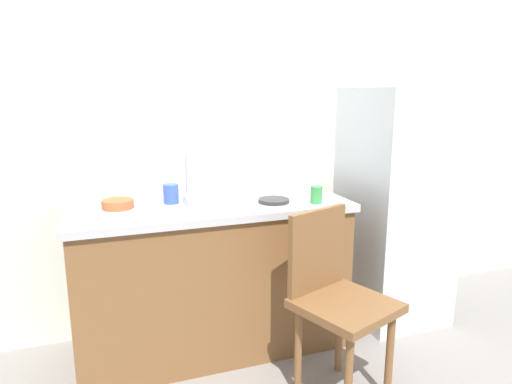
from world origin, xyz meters
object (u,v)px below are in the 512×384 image
(refrigerator, at_px, (394,205))
(cup_green, at_px, (316,195))
(hotplate, at_px, (274,201))
(chair, at_px, (336,295))
(terracotta_bowl, at_px, (118,204))
(dish_tray, at_px, (213,201))
(cup_blue, at_px, (171,194))

(refrigerator, distance_m, cup_green, 0.70)
(hotplate, distance_m, cup_green, 0.23)
(chair, height_order, terracotta_bowl, chair)
(refrigerator, distance_m, dish_tray, 1.20)
(refrigerator, height_order, hotplate, refrigerator)
(chair, bearing_deg, cup_blue, 113.49)
(dish_tray, bearing_deg, hotplate, -6.62)
(refrigerator, xyz_separation_m, cup_green, (-0.65, -0.20, 0.16))
(dish_tray, bearing_deg, cup_green, -13.64)
(refrigerator, bearing_deg, terracotta_bowl, 178.38)
(terracotta_bowl, relative_size, cup_green, 1.73)
(chair, relative_size, dish_tray, 3.18)
(chair, relative_size, hotplate, 5.24)
(dish_tray, xyz_separation_m, terracotta_bowl, (-0.48, 0.11, -0.00))
(hotplate, height_order, cup_green, cup_green)
(terracotta_bowl, bearing_deg, dish_tray, -13.56)
(chair, xyz_separation_m, dish_tray, (-0.45, 0.54, 0.37))
(hotplate, xyz_separation_m, cup_blue, (-0.53, 0.17, 0.04))
(hotplate, height_order, cup_blue, cup_blue)
(hotplate, bearing_deg, dish_tray, 173.38)
(terracotta_bowl, height_order, cup_blue, cup_blue)
(dish_tray, distance_m, cup_green, 0.55)
(dish_tray, bearing_deg, refrigerator, 3.26)
(dish_tray, bearing_deg, chair, -50.32)
(cup_green, bearing_deg, hotplate, 156.14)
(chair, bearing_deg, cup_green, 56.67)
(hotplate, bearing_deg, chair, -76.92)
(refrigerator, bearing_deg, chair, -140.95)
(refrigerator, distance_m, chair, 0.99)
(dish_tray, relative_size, cup_green, 3.01)
(dish_tray, bearing_deg, cup_blue, 146.37)
(refrigerator, relative_size, chair, 1.63)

